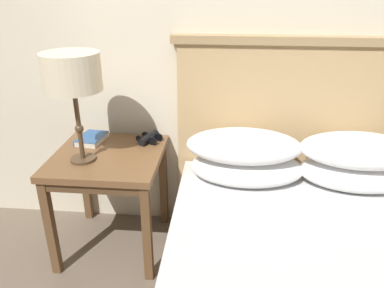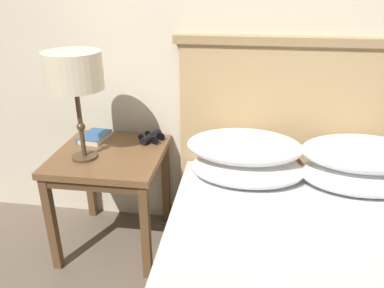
{
  "view_description": "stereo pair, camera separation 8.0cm",
  "coord_description": "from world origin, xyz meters",
  "px_view_note": "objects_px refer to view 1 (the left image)",
  "views": [
    {
      "loc": [
        0.05,
        -1.19,
        1.48
      ],
      "look_at": [
        -0.11,
        0.54,
        0.7
      ],
      "focal_mm": 35.0,
      "sensor_mm": 36.0,
      "label": 1
    },
    {
      "loc": [
        0.13,
        -1.18,
        1.48
      ],
      "look_at": [
        -0.11,
        0.54,
        0.7
      ],
      "focal_mm": 35.0,
      "sensor_mm": 36.0,
      "label": 2
    }
  ],
  "objects_px": {
    "nightstand": "(109,167)",
    "bed": "(313,274)",
    "table_lamp": "(72,74)",
    "book_on_nightstand": "(91,139)",
    "binoculars_pair": "(149,138)"
  },
  "relations": [
    {
      "from": "nightstand",
      "to": "binoculars_pair",
      "type": "bearing_deg",
      "value": 44.03
    },
    {
      "from": "table_lamp",
      "to": "binoculars_pair",
      "type": "relative_size",
      "value": 3.39
    },
    {
      "from": "nightstand",
      "to": "binoculars_pair",
      "type": "distance_m",
      "value": 0.29
    },
    {
      "from": "binoculars_pair",
      "to": "book_on_nightstand",
      "type": "bearing_deg",
      "value": -174.95
    },
    {
      "from": "nightstand",
      "to": "book_on_nightstand",
      "type": "height_order",
      "value": "book_on_nightstand"
    },
    {
      "from": "nightstand",
      "to": "binoculars_pair",
      "type": "height_order",
      "value": "binoculars_pair"
    },
    {
      "from": "table_lamp",
      "to": "nightstand",
      "type": "bearing_deg",
      "value": 39.4
    },
    {
      "from": "book_on_nightstand",
      "to": "table_lamp",
      "type": "bearing_deg",
      "value": -80.87
    },
    {
      "from": "bed",
      "to": "binoculars_pair",
      "type": "height_order",
      "value": "bed"
    },
    {
      "from": "bed",
      "to": "table_lamp",
      "type": "height_order",
      "value": "bed"
    },
    {
      "from": "nightstand",
      "to": "bed",
      "type": "xyz_separation_m",
      "value": [
        1.03,
        -0.48,
        -0.22
      ]
    },
    {
      "from": "nightstand",
      "to": "book_on_nightstand",
      "type": "relative_size",
      "value": 2.92
    },
    {
      "from": "table_lamp",
      "to": "binoculars_pair",
      "type": "distance_m",
      "value": 0.59
    },
    {
      "from": "table_lamp",
      "to": "book_on_nightstand",
      "type": "xyz_separation_m",
      "value": [
        -0.04,
        0.24,
        -0.44
      ]
    },
    {
      "from": "table_lamp",
      "to": "book_on_nightstand",
      "type": "distance_m",
      "value": 0.5
    }
  ]
}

